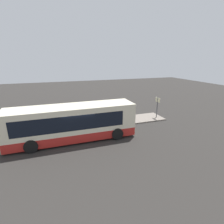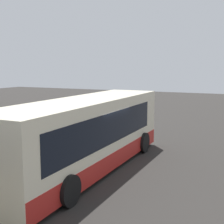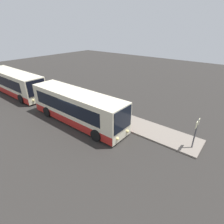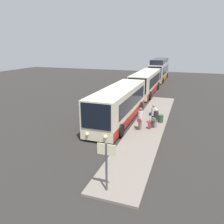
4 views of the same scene
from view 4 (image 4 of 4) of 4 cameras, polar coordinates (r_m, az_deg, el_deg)
ground at (r=19.23m, az=1.24°, el=-2.45°), size 80.00×80.00×0.00m
platform at (r=18.57m, az=9.79°, el=-3.21°), size 20.00×2.60×0.13m
bus_lead at (r=19.11m, az=1.97°, el=2.00°), size 10.47×2.71×2.94m
bus_second at (r=30.77m, az=8.88°, el=7.58°), size 11.10×2.71×2.94m
bus_third at (r=43.59m, az=12.20°, el=10.56°), size 11.33×2.77×3.96m
passenger_boarding at (r=18.22m, az=10.72°, el=-0.44°), size 0.56×0.64×1.69m
passenger_waiting at (r=16.81m, az=7.38°, el=-1.52°), size 0.56×0.40×1.78m
passenger_with_bags at (r=17.48m, az=11.35°, el=-1.44°), size 0.62×0.51×1.58m
suitcase at (r=17.36m, az=9.78°, el=-3.33°), size 0.32×0.22×0.87m
sign_post at (r=9.67m, az=-1.47°, el=-12.40°), size 0.10×0.83×2.33m
trash_bin at (r=18.97m, az=12.58°, el=-1.70°), size 0.44×0.44×0.65m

